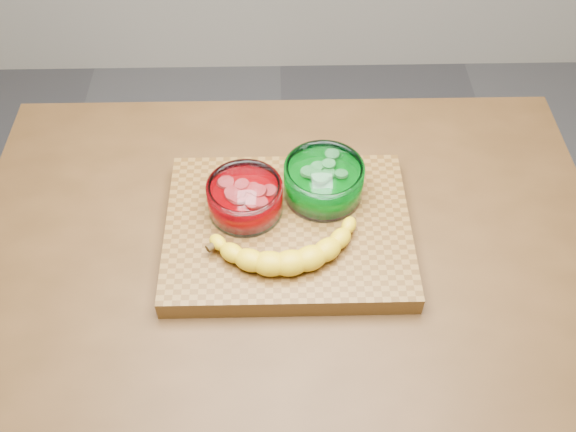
{
  "coord_description": "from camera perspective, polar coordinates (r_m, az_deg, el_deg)",
  "views": [
    {
      "loc": [
        -0.02,
        -0.75,
        1.84
      ],
      "look_at": [
        0.0,
        0.0,
        0.96
      ],
      "focal_mm": 40.0,
      "sensor_mm": 36.0,
      "label": 1
    }
  ],
  "objects": [
    {
      "name": "ground",
      "position": [
        1.99,
        0.0,
        -18.2
      ],
      "size": [
        3.5,
        3.5,
        0.0
      ],
      "primitive_type": "plane",
      "color": "#545459",
      "rests_on": "ground"
    },
    {
      "name": "cutting_board",
      "position": [
        1.19,
        0.0,
        -1.25
      ],
      "size": [
        0.45,
        0.35,
        0.04
      ],
      "primitive_type": "cube",
      "color": "brown",
      "rests_on": "counter"
    },
    {
      "name": "bowl_green",
      "position": [
        1.2,
        3.18,
        3.13
      ],
      "size": [
        0.15,
        0.15,
        0.07
      ],
      "color": "white",
      "rests_on": "cutting_board"
    },
    {
      "name": "counter",
      "position": [
        1.59,
        0.0,
        -12.04
      ],
      "size": [
        1.2,
        0.8,
        0.9
      ],
      "primitive_type": "cube",
      "color": "#4B3016",
      "rests_on": "ground"
    },
    {
      "name": "bowl_red",
      "position": [
        1.18,
        -3.84,
        1.61
      ],
      "size": [
        0.14,
        0.14,
        0.06
      ],
      "color": "white",
      "rests_on": "cutting_board"
    },
    {
      "name": "banana",
      "position": [
        1.12,
        -0.32,
        -2.54
      ],
      "size": [
        0.3,
        0.15,
        0.04
      ],
      "primitive_type": null,
      "color": "gold",
      "rests_on": "cutting_board"
    }
  ]
}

